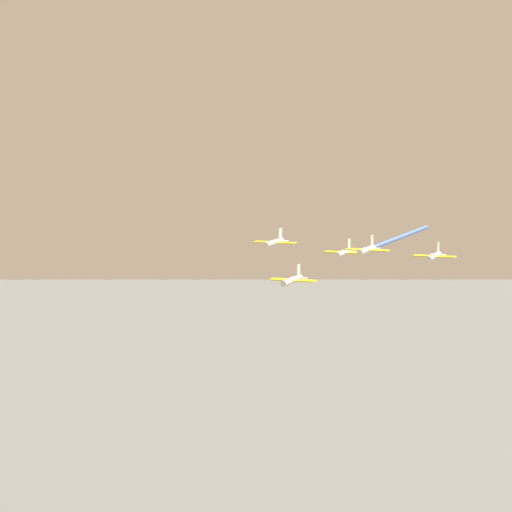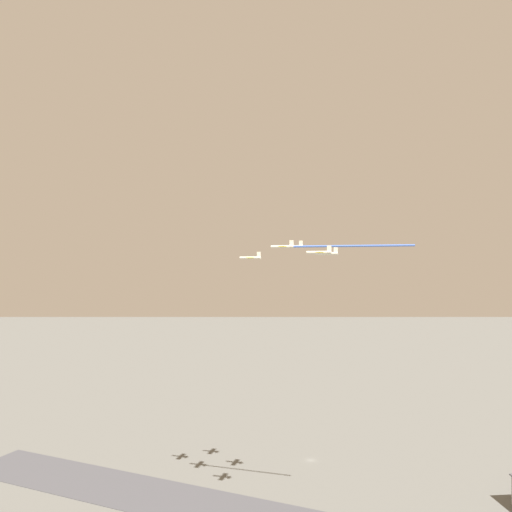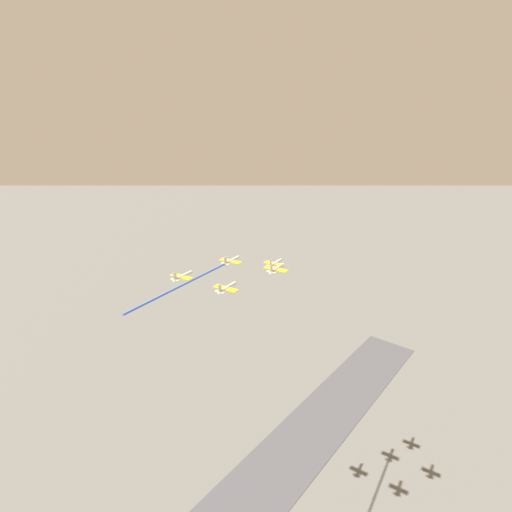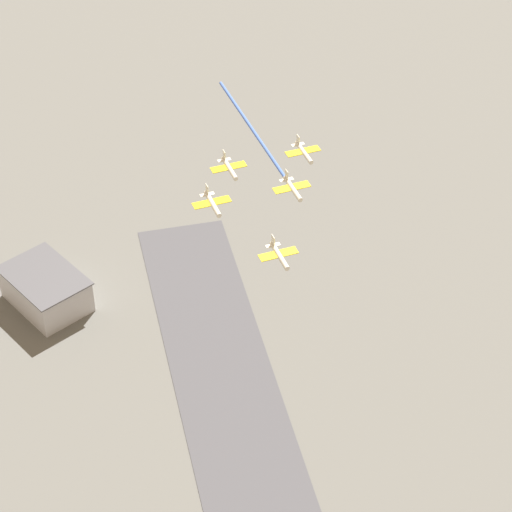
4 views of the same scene
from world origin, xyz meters
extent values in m
cylinder|color=silver|center=(-37.55, -57.30, 108.13)|extent=(8.86, 4.42, 1.11)
cube|color=yellow|center=(-36.99, -57.53, 108.13)|extent=(5.42, 8.79, 0.18)
cube|color=silver|center=(-34.08, -58.70, 109.52)|extent=(1.55, 0.73, 2.22)
cube|color=silver|center=(-34.08, -58.70, 108.13)|extent=(2.24, 3.42, 0.12)
cylinder|color=silver|center=(-26.21, -72.00, 112.33)|extent=(8.86, 4.42, 1.11)
cube|color=yellow|center=(-25.65, -72.23, 112.33)|extent=(5.42, 8.79, 0.18)
cube|color=silver|center=(-22.74, -73.40, 113.72)|extent=(1.55, 0.73, 2.22)
cube|color=silver|center=(-22.74, -73.40, 112.33)|extent=(2.24, 3.42, 0.12)
cylinder|color=silver|center=(-19.20, -54.53, 113.04)|extent=(8.86, 4.42, 1.11)
cube|color=yellow|center=(-18.63, -54.76, 113.04)|extent=(5.42, 8.79, 0.18)
cube|color=silver|center=(-15.72, -55.93, 114.43)|extent=(1.55, 0.73, 2.22)
cube|color=silver|center=(-15.72, -55.93, 113.04)|extent=(2.24, 3.42, 0.12)
cylinder|color=silver|center=(-14.87, -86.70, 109.74)|extent=(8.86, 4.42, 1.11)
cube|color=yellow|center=(-14.31, -86.93, 109.74)|extent=(5.42, 8.79, 0.18)
cube|color=silver|center=(-11.40, -88.10, 111.13)|extent=(1.55, 0.73, 2.22)
cube|color=silver|center=(-11.40, -88.10, 109.74)|extent=(2.24, 3.42, 0.12)
cylinder|color=silver|center=(-7.85, -69.23, 109.71)|extent=(8.86, 4.42, 1.11)
cube|color=yellow|center=(-7.29, -69.46, 109.71)|extent=(5.42, 8.79, 0.18)
cube|color=silver|center=(-4.38, -70.63, 111.10)|extent=(1.55, 0.73, 2.22)
cube|color=silver|center=(-4.38, -70.63, 109.71)|extent=(2.24, 3.42, 0.12)
cylinder|color=#4C72D8|center=(-1.03, -82.12, 112.33)|extent=(42.20, 17.55, 0.77)
camera|label=1|loc=(-254.59, -48.17, 138.70)|focal=85.00mm
camera|label=2|loc=(-55.55, -265.62, 105.30)|focal=35.00mm
camera|label=3|loc=(106.59, -39.58, 161.52)|focal=28.00mm
camera|label=4|loc=(-153.99, 55.32, 243.15)|focal=70.00mm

